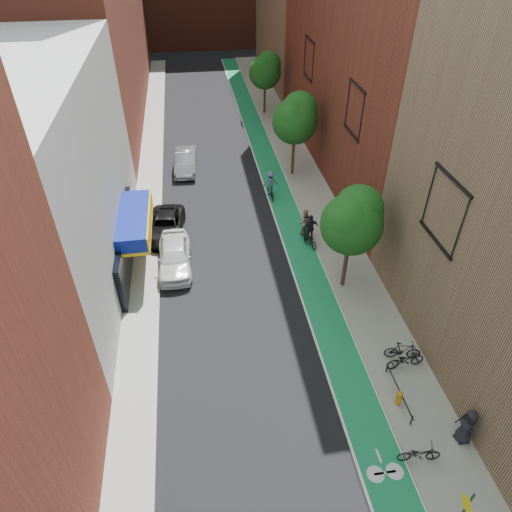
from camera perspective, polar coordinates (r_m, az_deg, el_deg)
name	(u,v)px	position (r m, az deg, el deg)	size (l,w,h in m)	color
ground	(281,463)	(20.21, 3.17, -24.45)	(160.00, 160.00, 0.00)	black
bike_lane	(269,165)	(39.91, 1.61, 11.27)	(2.00, 68.00, 0.01)	#157853
sidewalk_left	(150,173)	(39.52, -13.05, 10.11)	(2.00, 68.00, 0.15)	gray
sidewalk_right	(297,163)	(40.35, 5.19, 11.55)	(3.00, 68.00, 0.15)	gray
building_left_white	(32,184)	(27.36, -26.17, 8.13)	(8.00, 20.00, 12.00)	silver
building_right_mid_red	(379,21)	(38.56, 15.14, 26.50)	(8.00, 28.00, 22.00)	maroon
tree_near	(353,220)	(24.60, 12.02, 4.46)	(3.40, 3.36, 6.42)	#332619
tree_mid	(296,117)	(36.47, 4.97, 16.89)	(3.55, 3.53, 6.74)	#332619
tree_far	(265,70)	(49.64, 1.17, 22.25)	(3.30, 3.25, 6.21)	#332619
parked_car_white	(174,256)	(28.20, -10.16, 0.01)	(1.97, 4.91, 1.67)	silver
parked_car_black	(166,226)	(31.26, -11.18, 3.71)	(2.27, 4.91, 1.37)	black
parked_car_silver	(186,161)	(39.26, -8.76, 11.65)	(1.68, 4.82, 1.59)	gray
cyclist_lane_near	(304,226)	(30.37, 6.04, 3.74)	(0.93, 1.71, 2.16)	black
cyclist_lane_mid	(310,234)	(29.83, 6.80, 2.79)	(1.17, 1.89, 2.22)	black
cyclist_lane_far	(271,186)	(34.72, 1.83, 8.75)	(1.23, 1.72, 2.16)	black
parked_bike_near	(406,360)	(23.38, 18.19, -12.20)	(0.67, 1.91, 1.00)	black
parked_bike_mid	(403,351)	(23.67, 17.88, -11.18)	(0.50, 1.78, 1.07)	black
parked_bike_far	(419,454)	(20.71, 19.72, -22.24)	(0.61, 1.76, 0.93)	black
pedestrian	(467,426)	(21.49, 24.86, -18.74)	(0.92, 0.60, 1.88)	black
fire_hydrant	(399,397)	(22.00, 17.43, -16.52)	(0.29, 0.29, 0.82)	orange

